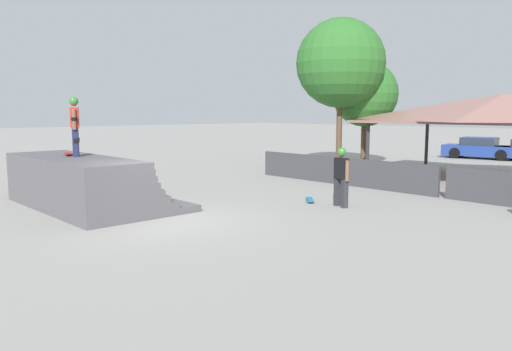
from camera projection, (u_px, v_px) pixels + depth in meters
ground_plane at (160, 221)px, 12.91m from camera, size 160.00×160.00×0.00m
quarter_pipe_ramp at (83, 185)px, 14.66m from camera, size 5.78×3.38×1.50m
skater_on_deck at (75, 122)px, 14.53m from camera, size 0.73×0.47×1.74m
skateboard_on_deck at (68, 154)px, 14.93m from camera, size 0.79×0.44×0.09m
bystander_walking at (341, 172)px, 14.69m from camera, size 0.69×0.36×1.77m
skateboard_on_ground at (310, 200)px, 15.68m from camera, size 0.72×0.71×0.09m
barrier_fence at (387, 176)px, 17.78m from camera, size 12.38×0.12×1.05m
pavilion_shelter at (503, 109)px, 19.64m from camera, size 10.66×5.97×3.50m
tree_beside_pavilion at (341, 63)px, 23.97m from camera, size 4.28×4.28×7.25m
tree_far_back at (365, 94)px, 25.28m from camera, size 3.32×3.32×5.36m
parked_car_blue at (480, 149)px, 29.90m from camera, size 4.43×2.41×1.27m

